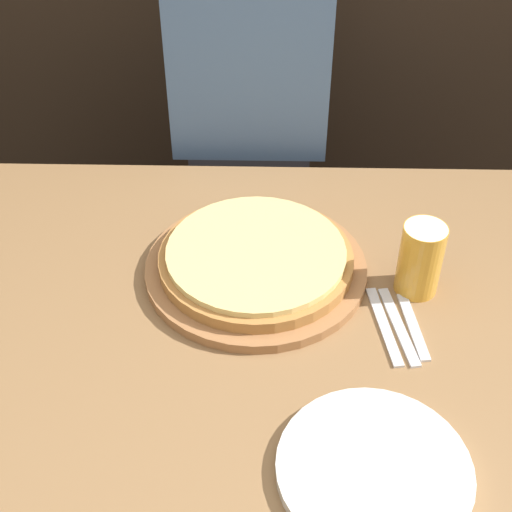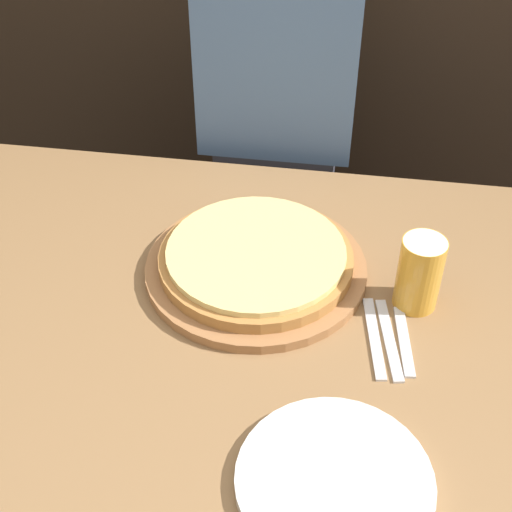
{
  "view_description": "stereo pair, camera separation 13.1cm",
  "coord_description": "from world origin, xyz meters",
  "px_view_note": "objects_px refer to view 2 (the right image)",
  "views": [
    {
      "loc": [
        -0.02,
        -0.86,
        1.64
      ],
      "look_at": [
        -0.05,
        0.14,
        0.79
      ],
      "focal_mm": 50.0,
      "sensor_mm": 36.0,
      "label": 1
    },
    {
      "loc": [
        0.11,
        -0.85,
        1.64
      ],
      "look_at": [
        -0.05,
        0.14,
        0.79
      ],
      "focal_mm": 50.0,
      "sensor_mm": 36.0,
      "label": 2
    }
  ],
  "objects_px": {
    "dinner_plate": "(334,481)",
    "dinner_knife": "(389,341)",
    "beer_glass": "(420,271)",
    "spoon": "(404,343)",
    "diner_person": "(277,167)",
    "pizza_on_board": "(256,262)",
    "fork": "(374,339)"
  },
  "relations": [
    {
      "from": "dinner_plate",
      "to": "dinner_knife",
      "type": "bearing_deg",
      "value": 75.64
    },
    {
      "from": "beer_glass",
      "to": "spoon",
      "type": "relative_size",
      "value": 0.87
    },
    {
      "from": "beer_glass",
      "to": "spoon",
      "type": "xyz_separation_m",
      "value": [
        -0.02,
        -0.1,
        -0.07
      ]
    },
    {
      "from": "dinner_knife",
      "to": "spoon",
      "type": "bearing_deg",
      "value": 0.0
    },
    {
      "from": "dinner_plate",
      "to": "diner_person",
      "type": "height_order",
      "value": "diner_person"
    },
    {
      "from": "beer_glass",
      "to": "dinner_knife",
      "type": "xyz_separation_m",
      "value": [
        -0.04,
        -0.1,
        -0.07
      ]
    },
    {
      "from": "spoon",
      "to": "diner_person",
      "type": "relative_size",
      "value": 0.12
    },
    {
      "from": "beer_glass",
      "to": "diner_person",
      "type": "relative_size",
      "value": 0.1
    },
    {
      "from": "dinner_knife",
      "to": "spoon",
      "type": "distance_m",
      "value": 0.02
    },
    {
      "from": "dinner_knife",
      "to": "spoon",
      "type": "xyz_separation_m",
      "value": [
        0.02,
        0.0,
        0.0
      ]
    },
    {
      "from": "pizza_on_board",
      "to": "dinner_knife",
      "type": "height_order",
      "value": "pizza_on_board"
    },
    {
      "from": "dinner_knife",
      "to": "fork",
      "type": "bearing_deg",
      "value": 180.0
    },
    {
      "from": "beer_glass",
      "to": "diner_person",
      "type": "bearing_deg",
      "value": 119.94
    },
    {
      "from": "spoon",
      "to": "fork",
      "type": "bearing_deg",
      "value": 180.0
    },
    {
      "from": "fork",
      "to": "diner_person",
      "type": "xyz_separation_m",
      "value": [
        -0.25,
        0.66,
        -0.1
      ]
    },
    {
      "from": "pizza_on_board",
      "to": "beer_glass",
      "type": "height_order",
      "value": "beer_glass"
    },
    {
      "from": "spoon",
      "to": "diner_person",
      "type": "distance_m",
      "value": 0.73
    },
    {
      "from": "beer_glass",
      "to": "fork",
      "type": "bearing_deg",
      "value": -123.05
    },
    {
      "from": "pizza_on_board",
      "to": "fork",
      "type": "relative_size",
      "value": 2.2
    },
    {
      "from": "fork",
      "to": "dinner_knife",
      "type": "height_order",
      "value": "same"
    },
    {
      "from": "dinner_plate",
      "to": "fork",
      "type": "distance_m",
      "value": 0.29
    },
    {
      "from": "dinner_plate",
      "to": "fork",
      "type": "relative_size",
      "value": 1.49
    },
    {
      "from": "dinner_knife",
      "to": "pizza_on_board",
      "type": "bearing_deg",
      "value": 150.55
    },
    {
      "from": "fork",
      "to": "diner_person",
      "type": "relative_size",
      "value": 0.14
    },
    {
      "from": "pizza_on_board",
      "to": "spoon",
      "type": "distance_m",
      "value": 0.31
    },
    {
      "from": "pizza_on_board",
      "to": "spoon",
      "type": "bearing_deg",
      "value": -27.16
    },
    {
      "from": "fork",
      "to": "diner_person",
      "type": "bearing_deg",
      "value": 110.89
    },
    {
      "from": "dinner_plate",
      "to": "spoon",
      "type": "distance_m",
      "value": 0.3
    },
    {
      "from": "fork",
      "to": "spoon",
      "type": "xyz_separation_m",
      "value": [
        0.05,
        0.0,
        0.0
      ]
    },
    {
      "from": "dinner_knife",
      "to": "diner_person",
      "type": "height_order",
      "value": "diner_person"
    },
    {
      "from": "dinner_knife",
      "to": "spoon",
      "type": "relative_size",
      "value": 1.17
    },
    {
      "from": "diner_person",
      "to": "pizza_on_board",
      "type": "bearing_deg",
      "value": -87.06
    }
  ]
}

